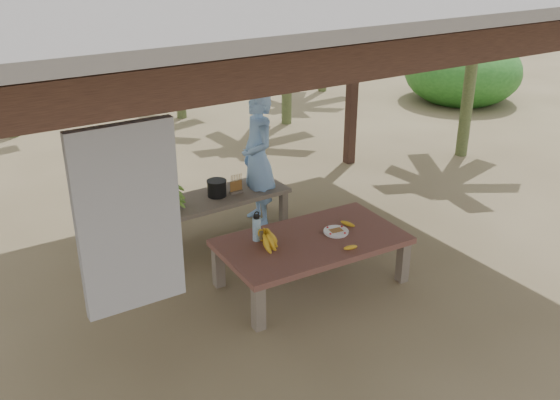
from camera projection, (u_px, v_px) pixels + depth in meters
ground at (271, 280)px, 6.33m from camera, size 80.00×80.00×0.00m
work_table at (312, 245)px, 6.10m from camera, size 1.84×1.07×0.50m
bench at (197, 206)px, 7.05m from camera, size 2.22×0.67×0.45m
ripe_banana_bunch at (261, 239)px, 5.88m from camera, size 0.37×0.34×0.18m
plate at (336, 232)px, 6.18m from camera, size 0.25×0.25×0.04m
loose_banana_front at (351, 247)px, 5.87m from camera, size 0.17×0.05×0.04m
loose_banana_side at (348, 224)px, 6.33m from camera, size 0.12×0.16×0.04m
water_flask at (257, 228)px, 6.00m from camera, size 0.08×0.08×0.31m
green_banana_stalk at (171, 194)px, 6.81m from camera, size 0.28×0.28×0.31m
cooking_pot at (217, 188)px, 7.13m from camera, size 0.22×0.22×0.18m
skewer_rack at (236, 183)px, 7.20m from camera, size 0.18×0.09×0.24m
woman at (258, 158)px, 7.28m from camera, size 0.48×0.65×1.62m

